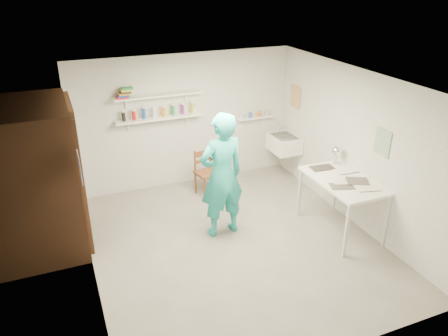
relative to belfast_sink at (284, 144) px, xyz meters
name	(u,v)px	position (x,y,z in m)	size (l,w,h in m)	color
floor	(234,243)	(-1.75, -1.70, -0.71)	(4.00, 4.50, 0.02)	slate
ceiling	(236,81)	(-1.75, -1.70, 1.71)	(4.00, 4.50, 0.02)	silver
wall_back	(185,121)	(-1.75, 0.56, 0.50)	(4.00, 0.02, 2.40)	silver
wall_front	(332,264)	(-1.75, -3.96, 0.50)	(4.00, 0.02, 2.40)	silver
wall_left	(82,196)	(-3.76, -1.70, 0.50)	(0.02, 4.50, 2.40)	silver
wall_right	(356,148)	(0.26, -1.70, 0.50)	(0.02, 4.50, 2.40)	silver
doorway_recess	(78,176)	(-3.74, -0.65, 0.30)	(0.02, 0.90, 2.00)	black
corridor_box	(24,181)	(-4.45, -0.65, 0.35)	(1.40, 1.50, 2.10)	brown
door_lintel	(69,104)	(-3.72, -0.65, 1.35)	(0.06, 1.05, 0.10)	brown
door_jamb_near	(83,190)	(-3.72, -1.15, 0.30)	(0.06, 0.10, 2.00)	brown
door_jamb_far	(76,162)	(-3.72, -0.15, 0.30)	(0.06, 0.10, 2.00)	brown
shelf_lower	(159,118)	(-2.25, 0.43, 0.65)	(1.50, 0.22, 0.03)	white
shelf_upper	(158,95)	(-2.25, 0.43, 1.05)	(1.50, 0.22, 0.03)	white
ledge_shelf	(255,118)	(-0.40, 0.47, 0.42)	(0.70, 0.14, 0.03)	white
poster_left	(80,167)	(-3.74, -1.65, 0.85)	(0.01, 0.28, 0.36)	#334C7F
poster_right_a	(295,97)	(0.24, 0.10, 0.85)	(0.01, 0.34, 0.42)	#995933
poster_right_b	(382,142)	(0.24, -2.25, 0.80)	(0.01, 0.30, 0.38)	#3F724C
belfast_sink	(284,144)	(0.00, 0.00, 0.00)	(0.48, 0.60, 0.30)	white
man	(222,176)	(-1.81, -1.35, 0.26)	(0.70, 0.46, 1.92)	teal
wall_clock	(218,150)	(-1.78, -1.13, 0.58)	(0.34, 0.34, 0.04)	beige
wooden_chair	(208,173)	(-1.57, -0.10, -0.28)	(0.39, 0.37, 0.83)	brown
work_table	(341,205)	(-0.11, -1.97, -0.27)	(0.78, 1.30, 0.87)	white
desk_lamp	(337,151)	(0.11, -1.45, 0.39)	(0.16, 0.16, 0.16)	white
spray_cans	(159,112)	(-2.25, 0.43, 0.75)	(1.29, 0.06, 0.17)	black
book_stack	(124,93)	(-2.80, 0.43, 1.15)	(0.28, 0.14, 0.17)	red
ledge_pots	(255,114)	(-0.40, 0.47, 0.48)	(0.48, 0.07, 0.09)	silver
papers	(344,178)	(-0.11, -1.97, 0.18)	(0.30, 0.22, 0.03)	silver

